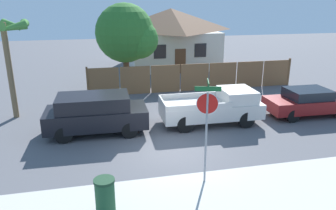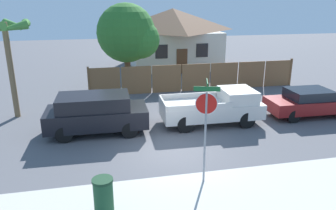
% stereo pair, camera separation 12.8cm
% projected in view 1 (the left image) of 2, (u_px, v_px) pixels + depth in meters
% --- Properties ---
extents(ground_plane, '(80.00, 80.00, 0.00)m').
position_uv_depth(ground_plane, '(171.00, 150.00, 13.31)').
color(ground_plane, '#56565B').
extents(sidewalk_strip, '(36.00, 3.20, 0.01)m').
position_uv_depth(sidewalk_strip, '(198.00, 200.00, 9.97)').
color(sidewalk_strip, beige).
rests_on(sidewalk_strip, ground).
extents(wooden_fence, '(13.94, 0.12, 1.89)m').
position_uv_depth(wooden_fence, '(195.00, 77.00, 21.66)').
color(wooden_fence, brown).
rests_on(wooden_fence, ground).
extents(house, '(8.10, 7.37, 5.05)m').
position_uv_depth(house, '(171.00, 37.00, 29.33)').
color(house, beige).
rests_on(house, ground).
extents(oak_tree, '(4.04, 3.85, 5.64)m').
position_uv_depth(oak_tree, '(128.00, 35.00, 21.36)').
color(oak_tree, brown).
rests_on(oak_tree, ground).
extents(palm_tree, '(2.44, 2.63, 4.90)m').
position_uv_depth(palm_tree, '(4.00, 35.00, 15.69)').
color(palm_tree, brown).
rests_on(palm_tree, ground).
extents(red_suv, '(4.54, 2.12, 1.79)m').
position_uv_depth(red_suv, '(96.00, 113.00, 14.73)').
color(red_suv, black).
rests_on(red_suv, ground).
extents(orange_pickup, '(4.87, 2.10, 1.67)m').
position_uv_depth(orange_pickup, '(215.00, 107.00, 15.94)').
color(orange_pickup, silver).
rests_on(orange_pickup, ground).
extents(parked_sedan, '(4.61, 1.92, 1.43)m').
position_uv_depth(parked_sedan, '(309.00, 102.00, 17.05)').
color(parked_sedan, maroon).
rests_on(parked_sedan, ground).
extents(stop_sign, '(0.80, 0.72, 3.47)m').
position_uv_depth(stop_sign, '(207.00, 116.00, 10.31)').
color(stop_sign, gray).
rests_on(stop_sign, ground).
extents(trash_bin, '(0.60, 0.60, 1.05)m').
position_uv_depth(trash_bin, '(105.00, 196.00, 9.29)').
color(trash_bin, '#1E4C2D').
rests_on(trash_bin, ground).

